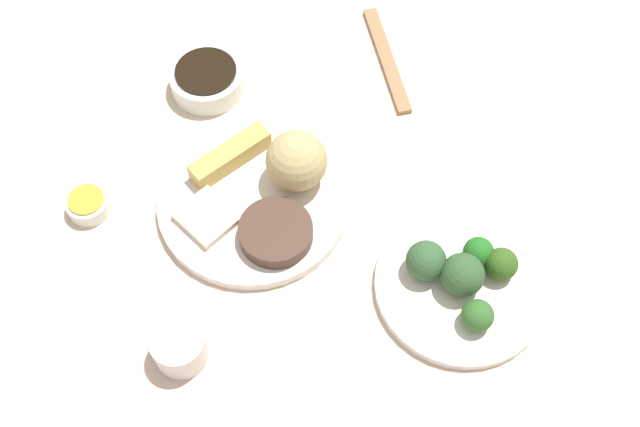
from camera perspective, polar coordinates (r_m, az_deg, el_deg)
The scene contains 18 objects.
tabletop at distance 1.06m, azimuth -2.32°, elevation 0.24°, with size 2.20×2.20×0.02m, color beige.
main_plate at distance 1.05m, azimuth -4.85°, elevation 0.88°, with size 0.26×0.26×0.02m, color white.
rice_scoop at distance 1.02m, azimuth -1.72°, elevation 3.85°, with size 0.08×0.08×0.08m, color tan.
spring_roll at distance 1.07m, azimuth -6.53°, elevation 4.17°, with size 0.12×0.03×0.03m, color tan.
crab_rangoon_wonton at distance 1.03m, azimuth -8.20°, elevation -0.26°, with size 0.07×0.06×0.01m, color beige.
stir_fry_heap at distance 1.00m, azimuth -3.23°, elevation -1.37°, with size 0.10×0.10×0.02m, color #493125.
broccoli_plate at distance 1.00m, azimuth 10.17°, elevation -5.19°, with size 0.22×0.22×0.01m, color white.
broccoli_floret_0 at distance 0.97m, azimuth 10.30°, elevation -4.40°, with size 0.05×0.05×0.05m, color #335A30.
broccoli_floret_1 at distance 0.96m, azimuth 11.36°, elevation -7.27°, with size 0.04×0.04×0.04m, color #33682B.
broccoli_floret_2 at distance 1.00m, azimuth 13.03°, elevation -3.59°, with size 0.04×0.04×0.04m, color #355D1D.
broccoli_floret_4 at distance 1.00m, azimuth 11.42°, elevation -2.76°, with size 0.04×0.04×0.04m, color #236F22.
broccoli_floret_5 at distance 0.98m, azimuth 7.70°, elevation -3.41°, with size 0.05×0.05×0.05m, color #335D35.
soy_sauce_bowl at distance 1.17m, azimuth -8.19°, elevation 9.58°, with size 0.11×0.11×0.03m, color white.
soy_sauce_bowl_liquid at distance 1.16m, azimuth -8.30°, elevation 10.19°, with size 0.09×0.09×0.00m, color black.
sauce_ramekin_hot_mustard at distance 1.08m, azimuth -16.47°, elevation 0.61°, with size 0.06×0.06×0.02m, color white.
sauce_ramekin_hot_mustard_liquid at distance 1.07m, azimuth -16.64°, elevation 0.98°, with size 0.05×0.05×0.00m, color gold.
teacup at distance 0.95m, azimuth -10.17°, elevation -9.52°, with size 0.07×0.07×0.05m, color silver.
chopsticks_pair at distance 1.21m, azimuth 4.86°, elevation 11.08°, with size 0.21×0.02×0.01m, color #A0784D.
Camera 1 is at (0.52, -0.15, 0.92)m, focal length 44.09 mm.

